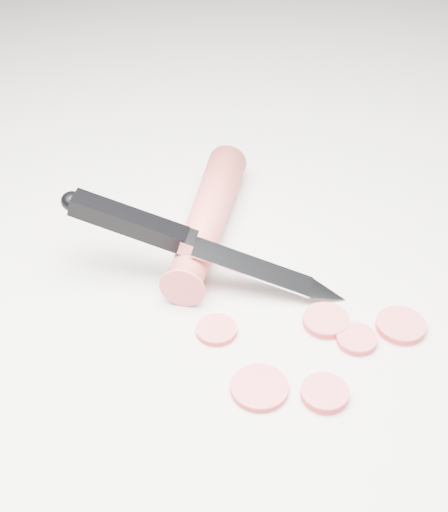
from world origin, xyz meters
TOP-DOWN VIEW (x-y plane):
  - ground at (0.00, 0.00)m, footprint 2.40×2.40m
  - carrot at (0.03, 0.09)m, footprint 0.16×0.15m
  - carrot_slice_0 at (0.04, -0.08)m, footprint 0.03×0.03m
  - carrot_slice_1 at (0.04, -0.06)m, footprint 0.04×0.04m
  - carrot_slice_2 at (-0.04, -0.01)m, footprint 0.03×0.03m
  - carrot_slice_3 at (0.08, -0.09)m, footprint 0.04×0.04m
  - carrot_slice_4 at (-0.05, -0.08)m, footprint 0.04×0.04m
  - carrot_slice_5 at (-0.01, -0.11)m, footprint 0.03×0.03m
  - kitchen_knife at (-0.01, 0.04)m, footprint 0.17×0.19m

SIDE VIEW (x-z plane):
  - ground at x=0.00m, z-range 0.00..0.00m
  - carrot_slice_4 at x=-0.05m, z-range 0.00..0.01m
  - carrot_slice_2 at x=-0.04m, z-range 0.00..0.01m
  - carrot_slice_0 at x=0.04m, z-range 0.00..0.01m
  - carrot_slice_3 at x=0.08m, z-range 0.00..0.01m
  - carrot_slice_1 at x=0.04m, z-range 0.00..0.01m
  - carrot_slice_5 at x=-0.01m, z-range 0.00..0.01m
  - carrot at x=0.03m, z-range 0.00..0.04m
  - kitchen_knife at x=-0.01m, z-range 0.00..0.08m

